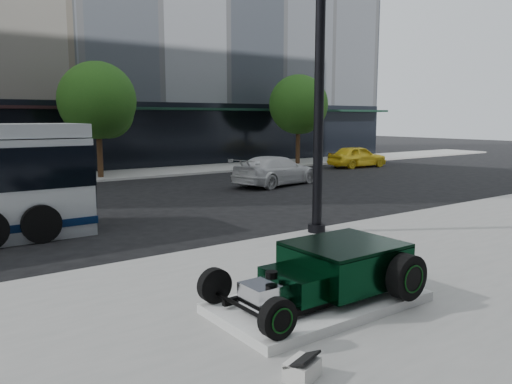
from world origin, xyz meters
TOP-DOWN VIEW (x-y plane):
  - ground at (0.00, 0.00)m, footprint 120.00×120.00m
  - sidewalk_far at (0.00, 14.00)m, footprint 70.00×4.00m
  - street_trees at (1.15, 13.07)m, footprint 29.80×3.80m
  - display_plinth at (-2.02, -6.24)m, footprint 3.40×1.80m
  - hot_rod at (-1.68, -6.24)m, footprint 3.22×2.00m
  - info_plaque at (-3.69, -7.76)m, footprint 0.48×0.41m
  - lamppost at (1.52, -2.36)m, footprint 0.45×0.45m
  - white_sedan at (6.84, 6.16)m, footprint 4.94×2.82m
  - yellow_taxi at (16.15, 9.80)m, footprint 4.04×1.86m

SIDE VIEW (x-z plane):
  - ground at x=0.00m, z-range 0.00..0.00m
  - sidewalk_far at x=0.00m, z-range 0.00..0.12m
  - display_plinth at x=-2.02m, z-range 0.12..0.27m
  - info_plaque at x=-3.69m, z-range 0.09..0.40m
  - yellow_taxi at x=16.15m, z-range 0.00..1.34m
  - white_sedan at x=6.84m, z-range 0.00..1.35m
  - hot_rod at x=-1.68m, z-range 0.29..1.10m
  - street_trees at x=1.15m, z-range 0.92..6.62m
  - lamppost at x=1.52m, z-range -0.19..8.07m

